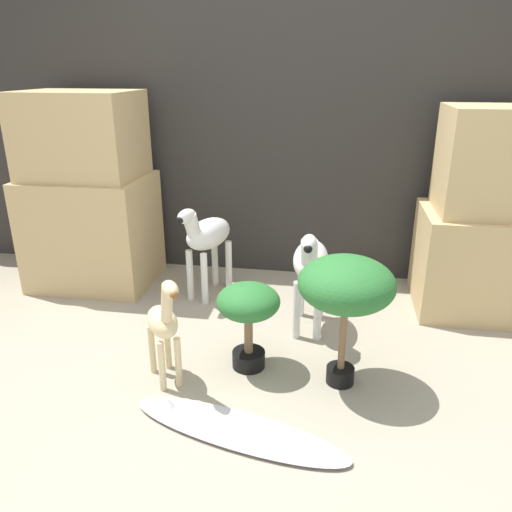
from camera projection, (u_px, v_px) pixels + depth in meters
The scene contains 10 objects.
ground_plane at pixel (247, 395), 2.47m from camera, with size 14.00×14.00×0.00m, color #9E937F.
wall_back at pixel (287, 129), 3.61m from camera, with size 6.40×0.08×2.20m.
rock_pillar_left at pixel (89, 197), 3.55m from camera, with size 0.84×0.65×1.37m.
rock_pillar_right at pixel (492, 222), 3.16m from camera, with size 0.84×0.65×1.31m.
zebra_right at pixel (310, 264), 2.95m from camera, with size 0.21×0.52×0.68m.
zebra_left at pixel (207, 237), 3.41m from camera, with size 0.35×0.53×0.68m.
giraffe_figurine at pixel (164, 323), 2.46m from camera, with size 0.30×0.37×0.62m.
potted_palm_front at pixel (346, 287), 2.38m from camera, with size 0.47×0.47×0.68m.
potted_palm_back at pixel (248, 309), 2.59m from camera, with size 0.33×0.33×0.48m.
surfboard at pixel (235, 429), 2.21m from camera, with size 1.06×0.48×0.08m.
Camera 1 is at (0.38, -2.03, 1.53)m, focal length 35.00 mm.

